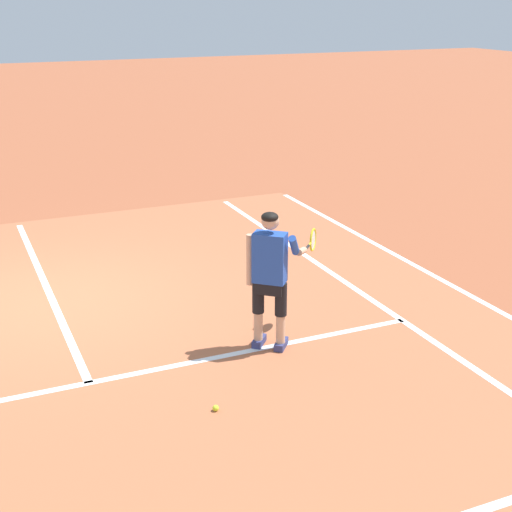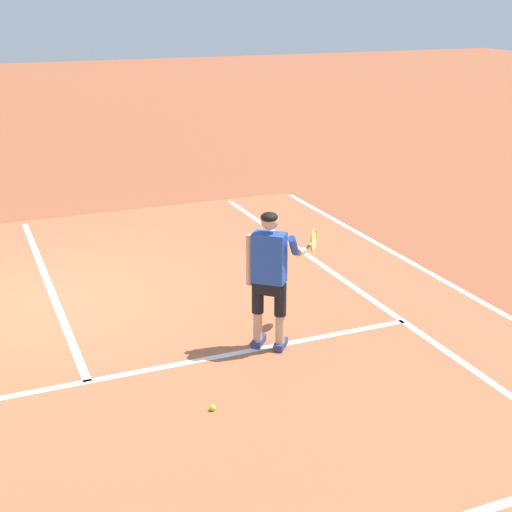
{
  "view_description": "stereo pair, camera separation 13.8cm",
  "coord_description": "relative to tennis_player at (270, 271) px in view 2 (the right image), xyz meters",
  "views": [
    {
      "loc": [
        -1.15,
        -9.77,
        4.03
      ],
      "look_at": [
        2.19,
        -2.13,
        1.05
      ],
      "focal_mm": 51.21,
      "sensor_mm": 36.0,
      "label": 1
    },
    {
      "loc": [
        -1.03,
        -9.82,
        4.03
      ],
      "look_at": [
        2.19,
        -2.13,
        1.05
      ],
      "focal_mm": 51.21,
      "sensor_mm": 36.0,
      "label": 2
    }
  ],
  "objects": [
    {
      "name": "line_centre_service",
      "position": [
        -2.21,
        3.19,
        -0.99
      ],
      "size": [
        0.1,
        6.4,
        0.01
      ],
      "primitive_type": "cube",
      "color": "white",
      "rests_on": "ground"
    },
    {
      "name": "ground_plane",
      "position": [
        -2.21,
        2.51,
        -0.99
      ],
      "size": [
        80.0,
        80.0,
        0.0
      ],
      "primitive_type": "plane",
      "color": "#9E5133"
    },
    {
      "name": "tennis_ball_near_feet",
      "position": [
        -1.13,
        -1.11,
        -0.96
      ],
      "size": [
        0.07,
        0.07,
        0.07
      ],
      "primitive_type": "sphere",
      "color": "#CCE02D",
      "rests_on": "ground"
    },
    {
      "name": "line_doubles_right",
      "position": [
        3.28,
        1.48,
        -0.99
      ],
      "size": [
        0.1,
        9.82,
        0.01
      ],
      "primitive_type": "cube",
      "color": "white",
      "rests_on": "ground"
    },
    {
      "name": "court_inner_surface",
      "position": [
        -2.21,
        1.48,
        -0.99
      ],
      "size": [
        10.98,
        10.22,
        0.0
      ],
      "primitive_type": "cube",
      "color": "#B2603D",
      "rests_on": "ground"
    },
    {
      "name": "line_singles_right",
      "position": [
        1.9,
        1.48,
        -0.99
      ],
      "size": [
        0.1,
        9.82,
        0.01
      ],
      "primitive_type": "cube",
      "color": "white",
      "rests_on": "ground"
    },
    {
      "name": "tennis_ball_by_baseline",
      "position": [
        0.04,
        0.52,
        -0.96
      ],
      "size": [
        0.07,
        0.07,
        0.07
      ],
      "primitive_type": "sphere",
      "color": "#CCE02D",
      "rests_on": "ground"
    },
    {
      "name": "line_service",
      "position": [
        -2.21,
        -0.01,
        -0.99
      ],
      "size": [
        8.23,
        0.1,
        0.01
      ],
      "primitive_type": "cube",
      "color": "white",
      "rests_on": "ground"
    },
    {
      "name": "tennis_player",
      "position": [
        0.0,
        0.0,
        0.0
      ],
      "size": [
        1.13,
        0.79,
        1.71
      ],
      "color": "navy",
      "rests_on": "ground"
    }
  ]
}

